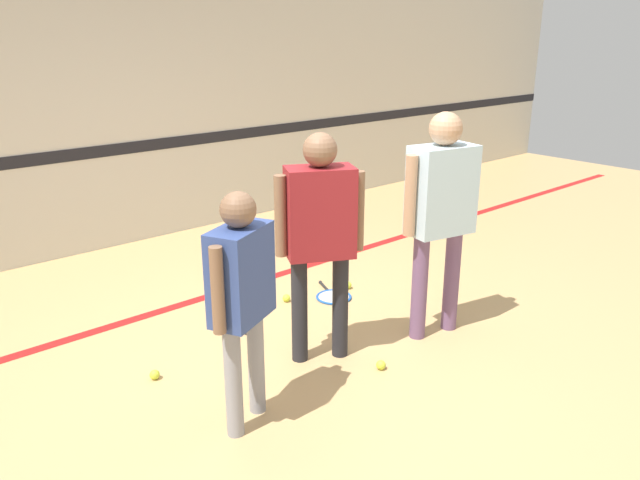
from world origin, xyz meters
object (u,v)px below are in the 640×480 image
person_student_left (241,286)px  tennis_ball_stray_right (155,375)px  tennis_ball_stray_left (286,298)px  tennis_ball_near_instructor (381,365)px  person_student_right (441,202)px  racket_spare_on_floor (333,296)px  racket_second_spare (235,328)px  person_instructor (320,224)px  tennis_ball_by_spare_racket (348,285)px

person_student_left → tennis_ball_stray_right: size_ratio=21.18×
tennis_ball_stray_left → tennis_ball_near_instructor: bearing=-98.9°
person_student_right → tennis_ball_stray_right: (-1.92, 0.77, -1.00)m
person_student_left → racket_spare_on_floor: person_student_left is taller
racket_spare_on_floor → racket_second_spare: (-0.98, 0.05, 0.00)m
person_instructor → tennis_ball_stray_left: person_instructor is taller
person_instructor → tennis_ball_by_spare_racket: bearing=65.3°
tennis_ball_stray_left → tennis_ball_stray_right: (-1.42, -0.40, 0.00)m
person_student_left → tennis_ball_stray_left: 1.90m
racket_second_spare → racket_spare_on_floor: bearing=80.0°
tennis_ball_stray_left → tennis_ball_stray_right: 1.48m
racket_spare_on_floor → tennis_ball_near_instructor: 1.24m
person_instructor → tennis_ball_by_spare_racket: person_instructor is taller
person_instructor → person_student_right: size_ratio=0.95×
tennis_ball_stray_left → person_student_right: bearing=-67.1°
person_student_left → person_student_right: (1.73, 0.02, 0.17)m
tennis_ball_stray_right → racket_spare_on_floor: bearing=6.7°
person_instructor → tennis_ball_stray_left: bearing=93.7°
person_student_right → tennis_ball_near_instructor: bearing=21.9°
person_instructor → racket_second_spare: bearing=134.1°
person_instructor → tennis_ball_near_instructor: (0.20, -0.40, -0.95)m
tennis_ball_near_instructor → tennis_ball_stray_right: size_ratio=1.00×
racket_spare_on_floor → tennis_ball_by_spare_racket: (0.23, 0.05, 0.02)m
racket_second_spare → tennis_ball_by_spare_racket: (1.21, 0.00, 0.02)m
tennis_ball_near_instructor → tennis_ball_stray_right: same height
person_student_left → tennis_ball_stray_right: bearing=78.8°
tennis_ball_stray_right → tennis_ball_stray_left: bearing=15.8°
person_instructor → tennis_ball_stray_left: size_ratio=24.00×
person_student_right → racket_second_spare: (-1.12, 1.03, -1.02)m
tennis_ball_stray_left → tennis_ball_stray_right: bearing=-164.2°
racket_spare_on_floor → tennis_ball_stray_right: size_ratio=8.16×
racket_second_spare → tennis_ball_stray_right: 0.84m
person_student_left → tennis_ball_near_instructor: size_ratio=21.18×
tennis_ball_stray_left → tennis_ball_by_spare_racket: bearing=-13.4°
person_instructor → tennis_ball_stray_right: bearing=-177.9°
tennis_ball_near_instructor → person_student_right: bearing=9.9°
racket_second_spare → tennis_ball_by_spare_racket: size_ratio=7.20×
racket_spare_on_floor → racket_second_spare: 0.98m
person_student_left → racket_second_spare: (0.61, 1.05, -0.85)m
racket_second_spare → tennis_ball_stray_left: bearing=96.0°
person_student_left → tennis_ball_stray_left: bearing=19.2°
racket_spare_on_floor → tennis_ball_near_instructor: size_ratio=8.16×
racket_spare_on_floor → tennis_ball_stray_right: (-1.78, -0.21, 0.02)m
person_instructor → racket_spare_on_floor: size_ratio=2.94×
person_instructor → tennis_ball_near_instructor: bearing=-35.9°
tennis_ball_near_instructor → racket_second_spare: bearing=109.8°
tennis_ball_stray_right → tennis_ball_by_spare_racket: bearing=7.4°
person_student_left → tennis_ball_by_spare_racket: person_student_left is taller
person_student_left → tennis_ball_by_spare_racket: (1.82, 1.05, -0.83)m
person_student_right → racket_spare_on_floor: bearing=-70.0°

